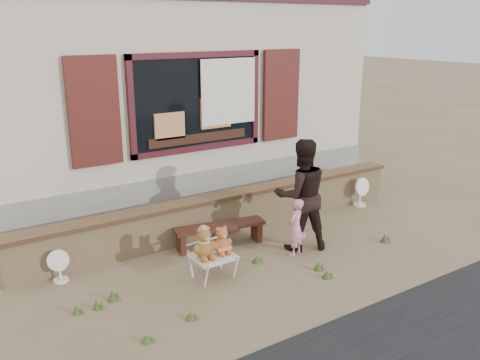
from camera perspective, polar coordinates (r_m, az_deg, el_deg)
ground at (r=7.84m, az=2.41°, el=-8.09°), size 80.00×80.00×0.00m
shopfront at (r=11.15m, az=-11.08°, el=9.85°), size 8.04×5.13×4.00m
brick_wall at (r=8.48m, az=-1.47°, el=-3.60°), size 7.10×0.36×0.67m
bench at (r=7.93m, az=-2.26°, el=-5.67°), size 1.46×0.56×0.37m
folding_chair at (r=6.98m, az=-3.06°, el=-8.63°), size 0.56×0.50×0.34m
teddy_bear_left at (r=6.81m, az=-4.10°, el=-6.97°), size 0.34×0.29×0.45m
teddy_bear_right at (r=6.96m, az=-2.10°, el=-6.67°), size 0.29×0.26×0.39m
child at (r=7.61m, az=6.27°, el=-5.31°), size 0.38×0.33×0.89m
adult at (r=7.73m, az=6.88°, el=-1.67°), size 1.01×0.89×1.73m
fan_left at (r=7.32m, az=-19.64°, el=-9.02°), size 0.30×0.20×0.47m
fan_right at (r=9.96m, az=13.36°, el=-1.27°), size 0.35×0.24×0.56m
grass_tufts at (r=6.90m, az=-0.21°, el=-11.23°), size 4.86×1.19×0.15m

